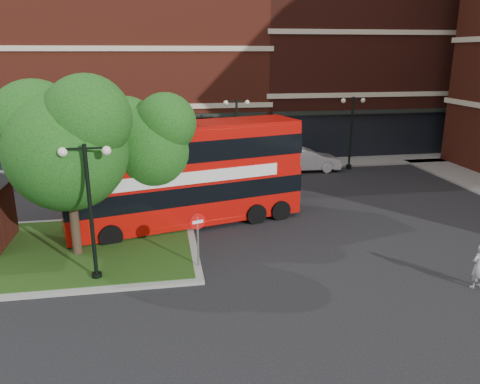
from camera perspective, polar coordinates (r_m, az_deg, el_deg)
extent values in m
plane|color=black|center=(17.85, 0.95, -9.62)|extent=(120.00, 120.00, 0.00)
cube|color=slate|center=(33.28, -4.39, 3.04)|extent=(44.00, 3.00, 0.12)
cube|color=maroon|center=(40.02, -17.61, 14.69)|extent=(26.00, 12.00, 14.00)
cube|color=#471911|center=(43.20, 13.91, 16.40)|extent=(18.00, 12.00, 16.00)
cube|color=gray|center=(20.89, -23.01, -6.79)|extent=(12.60, 7.60, 0.12)
cube|color=#19380F|center=(20.88, -23.01, -6.75)|extent=(12.00, 7.00, 0.15)
cylinder|color=#2D2116|center=(19.46, -19.65, -2.11)|extent=(0.36, 0.36, 3.92)
sphere|color=#104312|center=(18.87, -20.36, 4.75)|extent=(4.60, 4.60, 4.60)
sphere|color=#104312|center=(19.63, -23.61, 7.53)|extent=(3.45, 3.45, 3.45)
sphere|color=#104312|center=(18.07, -18.12, 8.54)|extent=(3.22, 3.22, 3.22)
cylinder|color=#2D2116|center=(21.61, -10.71, -0.19)|extent=(0.36, 0.36, 3.47)
sphere|color=#104312|center=(21.10, -11.02, 5.29)|extent=(3.80, 3.80, 3.80)
sphere|color=#104312|center=(21.57, -13.66, 7.55)|extent=(2.85, 2.85, 2.85)
sphere|color=#104312|center=(20.54, -9.06, 8.24)|extent=(2.66, 2.66, 2.66)
cylinder|color=black|center=(16.98, -17.72, -2.71)|extent=(0.14, 0.14, 5.00)
cylinder|color=black|center=(17.87, -17.05, -9.84)|extent=(0.36, 0.36, 0.30)
cube|color=black|center=(16.38, -18.44, 5.07)|extent=(1.40, 0.06, 0.06)
sphere|color=#F2EACC|center=(16.52, -20.81, 4.57)|extent=(0.32, 0.32, 0.32)
sphere|color=#F2EACC|center=(16.31, -15.97, 4.87)|extent=(0.32, 0.32, 0.32)
cylinder|color=black|center=(31.09, -0.42, 6.71)|extent=(0.14, 0.14, 5.00)
cylinder|color=black|center=(31.59, -0.42, 2.51)|extent=(0.36, 0.36, 0.30)
cube|color=black|center=(30.77, -0.43, 11.02)|extent=(1.40, 0.06, 0.06)
sphere|color=#F2EACC|center=(30.67, -1.75, 10.81)|extent=(0.32, 0.32, 0.32)
sphere|color=#F2EACC|center=(30.90, 0.87, 10.86)|extent=(0.32, 0.32, 0.32)
cylinder|color=black|center=(33.33, 13.37, 6.94)|extent=(0.14, 0.14, 5.00)
cylinder|color=black|center=(33.80, 13.10, 3.02)|extent=(0.36, 0.36, 0.30)
cube|color=black|center=(33.03, 13.65, 10.96)|extent=(1.40, 0.06, 0.06)
sphere|color=#F2EACC|center=(32.77, 12.49, 10.81)|extent=(0.32, 0.32, 0.32)
sphere|color=#F2EACC|center=(33.33, 14.76, 10.75)|extent=(0.32, 0.32, 0.32)
cube|color=#AF0B07|center=(22.13, -6.63, -0.23)|extent=(11.30, 5.13, 2.10)
cube|color=#AF0B07|center=(21.61, -6.82, 5.11)|extent=(11.19, 5.08, 2.10)
cube|color=black|center=(21.59, -6.83, 5.38)|extent=(11.30, 5.13, 0.95)
cube|color=silver|center=(20.65, -5.65, 1.74)|extent=(8.03, 2.06, 0.55)
imported|color=gray|center=(18.34, 27.07, -8.05)|extent=(0.67, 0.52, 1.62)
imported|color=silver|center=(32.69, -3.57, 3.99)|extent=(4.36, 2.08, 1.44)
imported|color=silver|center=(32.55, 7.93, 3.92)|extent=(4.84, 1.91, 1.57)
cylinder|color=slate|center=(17.70, -5.15, -6.20)|extent=(0.08, 0.08, 2.08)
cylinder|color=red|center=(17.39, -5.22, -3.62)|extent=(0.59, 0.23, 0.61)
cube|color=white|center=(17.39, -5.22, -3.62)|extent=(0.42, 0.17, 0.11)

